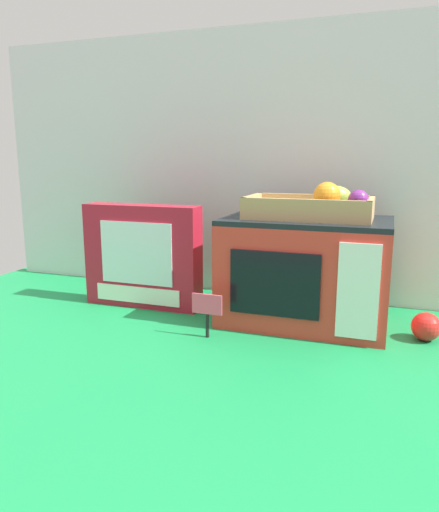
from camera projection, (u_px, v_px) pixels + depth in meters
ground_plane at (220, 316)px, 1.21m from camera, size 1.70×1.70×0.00m
display_back_panel at (249, 165)px, 1.37m from camera, size 1.61×0.03×0.74m
toy_microwave at (305, 271)px, 1.15m from camera, size 0.39×0.25×0.25m
food_groups_crate at (315, 207)px, 1.11m from camera, size 0.29×0.16×0.09m
cookie_set_box at (142, 256)px, 1.28m from camera, size 0.32×0.07×0.27m
price_sign at (207, 309)px, 1.06m from camera, size 0.07×0.01×0.10m
loose_toy_apple at (426, 326)px, 1.05m from camera, size 0.06×0.06×0.06m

